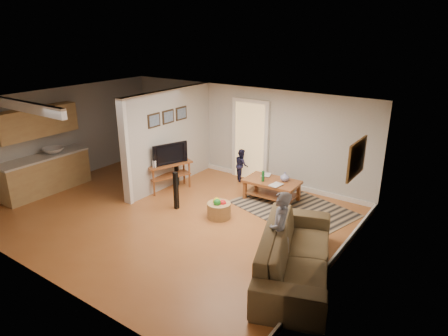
{
  "coord_description": "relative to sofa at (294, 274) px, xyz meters",
  "views": [
    {
      "loc": [
        5.65,
        -5.92,
        4.01
      ],
      "look_at": [
        1.0,
        0.71,
        1.1
      ],
      "focal_mm": 32.0,
      "sensor_mm": 36.0,
      "label": 1
    }
  ],
  "objects": [
    {
      "name": "ground",
      "position": [
        -3.3,
        0.47,
        0.0
      ],
      "size": [
        7.5,
        7.5,
        0.0
      ],
      "primitive_type": "plane",
      "color": "#9A5427",
      "rests_on": "ground"
    },
    {
      "name": "room_shell",
      "position": [
        -4.37,
        0.9,
        1.46
      ],
      "size": [
        7.54,
        6.02,
        2.52
      ],
      "color": "#B2B0AA",
      "rests_on": "ground"
    },
    {
      "name": "area_rug",
      "position": [
        -1.14,
        2.33,
        0.01
      ],
      "size": [
        2.95,
        2.47,
        0.01
      ],
      "primitive_type": "cube",
      "rotation": [
        0.0,
        0.0,
        -0.27
      ],
      "color": "black",
      "rests_on": "ground"
    },
    {
      "name": "sofa",
      "position": [
        0.0,
        0.0,
        0.0
      ],
      "size": [
        1.99,
        3.0,
        0.82
      ],
      "primitive_type": "imported",
      "rotation": [
        0.0,
        0.0,
        1.92
      ],
      "color": "#453722",
      "rests_on": "ground"
    },
    {
      "name": "coffee_table",
      "position": [
        -1.78,
        2.48,
        0.39
      ],
      "size": [
        1.32,
        0.8,
        0.76
      ],
      "rotation": [
        0.0,
        0.0,
        0.03
      ],
      "color": "brown",
      "rests_on": "ground"
    },
    {
      "name": "tv_console",
      "position": [
        -4.24,
        1.53,
        0.66
      ],
      "size": [
        0.82,
        1.24,
        1.0
      ],
      "rotation": [
        0.0,
        0.0,
        -0.36
      ],
      "color": "brown",
      "rests_on": "ground"
    },
    {
      "name": "speaker_left",
      "position": [
        -3.36,
        0.79,
        0.44
      ],
      "size": [
        0.09,
        0.09,
        0.89
      ],
      "primitive_type": "cube",
      "rotation": [
        0.0,
        0.0,
        -0.01
      ],
      "color": "black",
      "rests_on": "ground"
    },
    {
      "name": "speaker_right",
      "position": [
        -4.3,
        1.87,
        0.44
      ],
      "size": [
        0.11,
        0.11,
        0.87
      ],
      "primitive_type": "cube",
      "rotation": [
        0.0,
        0.0,
        0.31
      ],
      "color": "black",
      "rests_on": "ground"
    },
    {
      "name": "toy_basket",
      "position": [
        -2.29,
        0.99,
        0.19
      ],
      "size": [
        0.52,
        0.52,
        0.46
      ],
      "color": "olive",
      "rests_on": "ground"
    },
    {
      "name": "child",
      "position": [
        -0.3,
        -0.03,
        0.0
      ],
      "size": [
        0.52,
        0.62,
        1.45
      ],
      "primitive_type": "imported",
      "rotation": [
        0.0,
        0.0,
        -1.18
      ],
      "color": "slate",
      "rests_on": "ground"
    },
    {
      "name": "toddler",
      "position": [
        -3.11,
        3.17,
        0.0
      ],
      "size": [
        0.54,
        0.54,
        0.88
      ],
      "primitive_type": "imported",
      "rotation": [
        0.0,
        0.0,
        2.36
      ],
      "color": "#1C1B39",
      "rests_on": "ground"
    }
  ]
}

